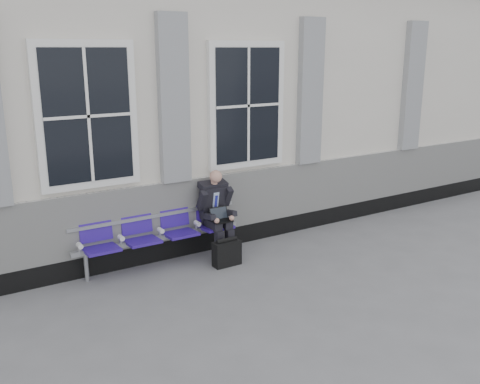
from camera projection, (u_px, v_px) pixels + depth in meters
ground at (281, 276)px, 7.54m from camera, size 70.00×70.00×0.00m
station_building at (170, 98)px, 9.79m from camera, size 14.40×4.40×4.49m
bench at (159, 229)px, 7.83m from camera, size 2.60×0.47×0.91m
businessman at (216, 209)px, 8.14m from camera, size 0.53×0.71×1.35m
briefcase at (227, 253)px, 7.87m from camera, size 0.42×0.18×0.43m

